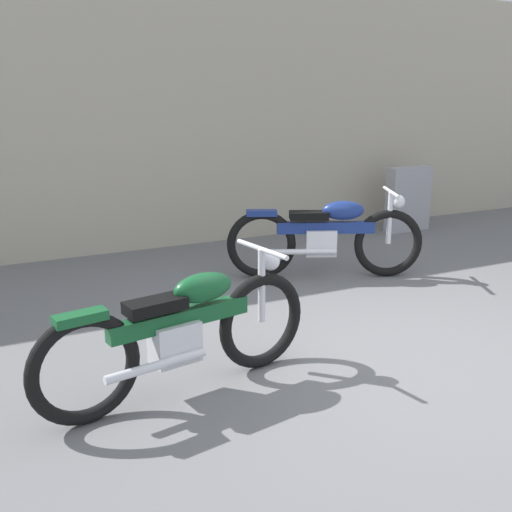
# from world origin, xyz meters

# --- Properties ---
(ground_plane) EXTENTS (40.00, 40.00, 0.00)m
(ground_plane) POSITION_xyz_m (0.00, 0.00, 0.00)
(ground_plane) COLOR slate
(building_wall) EXTENTS (18.00, 0.30, 3.42)m
(building_wall) POSITION_xyz_m (0.00, 4.42, 1.71)
(building_wall) COLOR #B2A893
(building_wall) RESTS_ON ground_plane
(stone_marker) EXTENTS (0.73, 0.24, 0.96)m
(stone_marker) POSITION_xyz_m (2.91, 3.65, 0.48)
(stone_marker) COLOR #9E9EA3
(stone_marker) RESTS_ON ground_plane
(motorcycle_green) EXTENTS (2.12, 0.69, 0.96)m
(motorcycle_green) POSITION_xyz_m (-1.74, 0.34, 0.46)
(motorcycle_green) COLOR black
(motorcycle_green) RESTS_ON ground_plane
(motorcycle_blue) EXTENTS (2.07, 1.05, 0.99)m
(motorcycle_blue) POSITION_xyz_m (0.59, 2.20, 0.48)
(motorcycle_blue) COLOR black
(motorcycle_blue) RESTS_ON ground_plane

